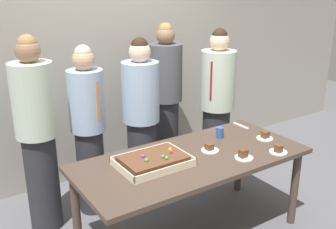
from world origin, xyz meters
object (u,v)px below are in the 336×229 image
party_table (192,166)px  person_serving_front (141,119)px  person_far_right_suit (166,99)px  plated_slice_far_left (278,150)px  person_striped_tie_right (217,104)px  plated_slice_near_left (210,149)px  person_green_shirt_behind (88,129)px  sheet_cake (153,161)px  plated_slice_far_right (243,155)px  person_left_edge_reaching (37,134)px  drink_cup_nearest (220,132)px  plated_slice_near_right (265,137)px  cake_server_utensil (241,126)px

party_table → person_serving_front: 0.83m
party_table → person_far_right_suit: size_ratio=1.13×
plated_slice_far_left → person_striped_tie_right: 1.13m
plated_slice_near_left → person_green_shirt_behind: person_green_shirt_behind is taller
plated_slice_near_left → person_green_shirt_behind: size_ratio=0.09×
sheet_cake → plated_slice_far_right: size_ratio=3.71×
plated_slice_far_right → person_serving_front: 1.12m
party_table → plated_slice_far_right: size_ratio=12.92×
person_left_edge_reaching → plated_slice_near_left: bearing=15.7°
plated_slice_near_left → drink_cup_nearest: (0.27, 0.18, 0.03)m
plated_slice_near_right → drink_cup_nearest: drink_cup_nearest is taller
plated_slice_far_right → person_serving_front: (-0.34, 1.06, 0.06)m
drink_cup_nearest → plated_slice_far_right: bearing=-106.3°
party_table → person_left_edge_reaching: (-1.00, 0.84, 0.23)m
person_far_right_suit → plated_slice_near_left: bearing=22.4°
drink_cup_nearest → cake_server_utensil: (0.37, 0.11, -0.05)m
plated_slice_near_left → person_left_edge_reaching: size_ratio=0.09×
person_far_right_suit → person_left_edge_reaching: (-1.50, -0.32, 0.01)m
party_table → person_left_edge_reaching: person_left_edge_reaching is taller
plated_slice_far_left → plated_slice_far_right: 0.33m
sheet_cake → person_striped_tie_right: 1.44m
person_striped_tie_right → party_table: bearing=10.4°
party_table → plated_slice_near_left: 0.22m
person_left_edge_reaching → person_far_right_suit: bearing=62.3°
sheet_cake → plated_slice_near_right: 1.14m
person_far_right_suit → plated_slice_far_right: bearing=30.4°
party_table → cake_server_utensil: 0.90m
plated_slice_far_left → person_serving_front: size_ratio=0.09×
cake_server_utensil → party_table: bearing=-159.7°
person_green_shirt_behind → person_striped_tie_right: size_ratio=0.96×
plated_slice_near_left → person_striped_tie_right: 1.03m
cake_server_utensil → person_green_shirt_behind: bearing=158.1°
plated_slice_near_left → drink_cup_nearest: size_ratio=1.50×
person_green_shirt_behind → person_far_right_suit: 1.08m
plated_slice_near_left → cake_server_utensil: plated_slice_near_left is taller
sheet_cake → person_striped_tie_right: person_striped_tie_right is taller
plated_slice_far_right → person_far_right_suit: (0.17, 1.41, 0.10)m
plated_slice_far_right → person_striped_tie_right: (0.57, 1.01, 0.08)m
plated_slice_far_right → person_striped_tie_right: 1.16m
plated_slice_far_right → person_striped_tie_right: person_striped_tie_right is taller
drink_cup_nearest → person_green_shirt_behind: 1.21m
party_table → plated_slice_near_right: plated_slice_near_right is taller
plated_slice_far_left → person_far_right_suit: 1.51m
person_serving_front → party_table: bearing=24.4°
sheet_cake → cake_server_utensil: (1.18, 0.26, -0.03)m
plated_slice_far_left → person_left_edge_reaching: bearing=144.7°
sheet_cake → plated_slice_near_right: (1.13, -0.10, -0.01)m
person_green_shirt_behind → sheet_cake: bearing=0.0°
plated_slice_near_right → plated_slice_far_left: bearing=-116.4°
plated_slice_far_right → drink_cup_nearest: 0.46m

